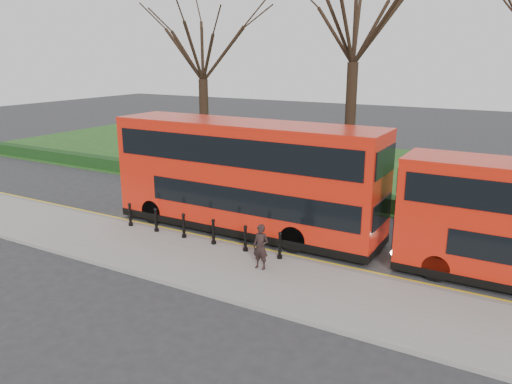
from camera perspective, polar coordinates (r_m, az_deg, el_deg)
The scene contains 12 objects.
ground at distance 21.61m, azimuth -3.87°, elevation -4.94°, with size 120.00×120.00×0.00m, color #28282B.
pavement at distance 19.34m, azimuth -8.83°, elevation -7.36°, with size 60.00×4.00×0.15m, color gray.
kerb at distance 20.82m, azimuth -5.40°, elevation -5.56°, with size 60.00×0.25×0.16m, color slate.
grass_verge at distance 34.58m, azimuth 10.03°, elevation 2.69°, with size 60.00×18.00×0.06m, color #1E4A18.
hedge at distance 27.13m, azimuth 4.09°, elevation 0.20°, with size 60.00×0.90×0.80m, color black.
yellow_line_outer at distance 21.07m, azimuth -4.92°, elevation -5.49°, with size 60.00×0.10×0.01m, color yellow.
yellow_line_inner at distance 21.22m, azimuth -4.62°, elevation -5.32°, with size 60.00×0.10×0.01m, color yellow.
tree_left at distance 33.05m, azimuth -6.17°, elevation 16.02°, with size 6.96×6.96×10.88m.
tree_mid at distance 28.45m, azimuth 11.28°, elevation 19.01°, with size 8.29×8.29×12.95m.
bollard_row at distance 20.50m, azimuth -6.60°, elevation -4.22°, with size 7.61×0.15×1.00m.
bus_lead at distance 21.44m, azimuth -1.29°, elevation 1.67°, with size 12.02×2.76×4.79m.
pedestrian at distance 17.67m, azimuth 0.55°, elevation -6.30°, with size 0.59×0.39×1.63m, color black.
Camera 1 is at (11.32, -16.81, 7.50)m, focal length 35.00 mm.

